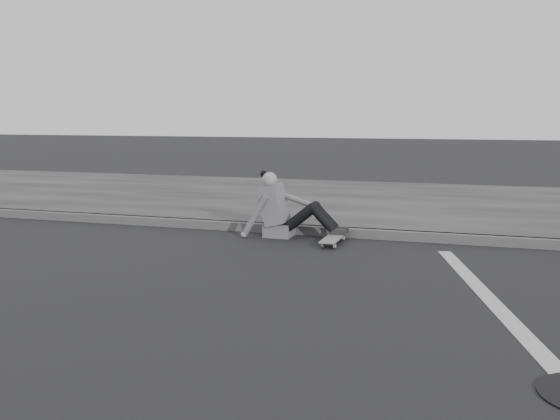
# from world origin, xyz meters

# --- Properties ---
(ground) EXTENTS (80.00, 80.00, 0.00)m
(ground) POSITION_xyz_m (0.00, 0.00, 0.00)
(ground) COLOR black
(ground) RESTS_ON ground
(curb) EXTENTS (24.00, 0.16, 0.12)m
(curb) POSITION_xyz_m (0.00, 2.58, 0.06)
(curb) COLOR #484848
(curb) RESTS_ON ground
(sidewalk) EXTENTS (24.00, 6.00, 0.12)m
(sidewalk) POSITION_xyz_m (0.00, 5.60, 0.06)
(sidewalk) COLOR #313131
(sidewalk) RESTS_ON ground
(skateboard) EXTENTS (0.20, 0.78, 0.09)m
(skateboard) POSITION_xyz_m (1.26, 2.08, 0.07)
(skateboard) COLOR #9E9E99
(skateboard) RESTS_ON ground
(seated_woman) EXTENTS (1.38, 0.46, 0.88)m
(seated_woman) POSITION_xyz_m (0.52, 2.33, 0.36)
(seated_woman) COLOR #5B5B5D
(seated_woman) RESTS_ON ground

